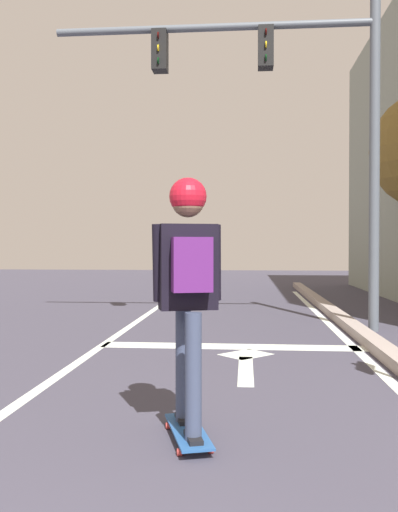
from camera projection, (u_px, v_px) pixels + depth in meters
The scene contains 8 objects.
lane_line_center at pixel (77, 363), 6.17m from camera, with size 0.12×20.00×0.01m, color silver.
lane_line_curbside at pixel (376, 368), 5.88m from camera, with size 0.12×20.00×0.01m, color silver.
stop_bar at pixel (233, 346), 7.17m from camera, with size 3.48×0.40×0.01m, color silver.
lane_arrow_stem at pixel (246, 370), 5.81m from camera, with size 0.16×1.40×0.01m, color silver.
lane_arrow_head at pixel (246, 354), 6.65m from camera, with size 0.56×0.44×0.01m, color silver.
skateboard at pixel (188, 431), 3.71m from camera, with size 0.42×0.79×0.07m.
skater at pixel (188, 269), 3.67m from camera, with size 0.46×0.63×1.72m.
traffic_signal_mast at pixel (285, 96), 8.53m from camera, with size 5.15×0.34×5.23m.
Camera 1 is at (1.29, -0.00, 1.33)m, focal length 38.00 mm.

